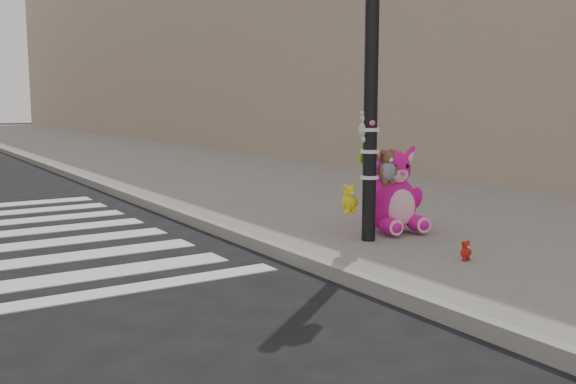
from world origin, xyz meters
TOP-DOWN VIEW (x-y plane):
  - ground at (0.00, 0.00)m, footprint 120.00×120.00m
  - sidewalk_near at (5.00, 10.00)m, footprint 7.00×80.00m
  - curb_edge at (1.55, 10.00)m, footprint 0.12×80.00m
  - bld_near at (10.50, 20.00)m, footprint 5.00×60.00m
  - signal_pole at (2.62, 1.82)m, footprint 0.68×0.50m
  - pink_bunny at (3.20, 2.07)m, footprint 0.78×0.88m
  - red_teddy at (2.81, 0.50)m, footprint 0.15×0.11m

SIDE VIEW (x-z plane):
  - ground at x=0.00m, z-range 0.00..0.00m
  - sidewalk_near at x=5.00m, z-range 0.00..0.14m
  - curb_edge at x=1.55m, z-range -0.01..0.15m
  - red_teddy at x=2.81m, z-range 0.14..0.35m
  - pink_bunny at x=3.20m, z-range 0.04..1.14m
  - signal_pole at x=2.62m, z-range -0.24..3.76m
  - bld_near at x=10.50m, z-range 0.00..10.00m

